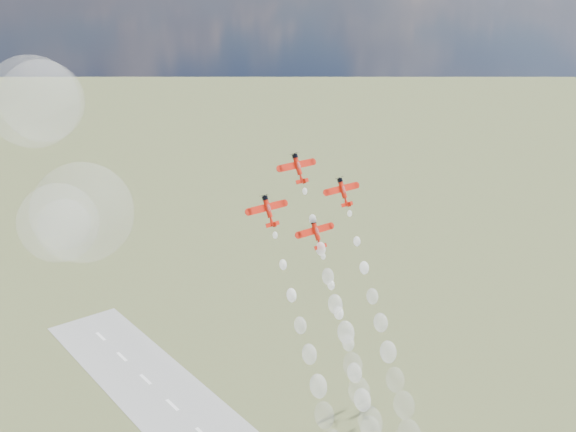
{
  "coord_description": "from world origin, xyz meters",
  "views": [
    {
      "loc": [
        -90.71,
        -109.74,
        139.57
      ],
      "look_at": [
        4.83,
        11.46,
        84.75
      ],
      "focal_mm": 42.0,
      "sensor_mm": 36.0,
      "label": 1
    }
  ],
  "objects_px": {
    "plane_left": "(268,210)",
    "plane_slot": "(316,233)",
    "plane_lead": "(298,168)",
    "plane_right": "(343,191)"
  },
  "relations": [
    {
      "from": "plane_lead",
      "to": "plane_right",
      "type": "height_order",
      "value": "plane_lead"
    },
    {
      "from": "plane_right",
      "to": "plane_slot",
      "type": "xyz_separation_m",
      "value": [
        -12.01,
        -3.65,
        -7.57
      ]
    },
    {
      "from": "plane_right",
      "to": "plane_slot",
      "type": "relative_size",
      "value": 1.0
    },
    {
      "from": "plane_left",
      "to": "plane_slot",
      "type": "height_order",
      "value": "plane_left"
    },
    {
      "from": "plane_lead",
      "to": "plane_left",
      "type": "xyz_separation_m",
      "value": [
        -12.01,
        -3.65,
        -7.57
      ]
    },
    {
      "from": "plane_lead",
      "to": "plane_right",
      "type": "xyz_separation_m",
      "value": [
        12.01,
        -3.65,
        -7.57
      ]
    },
    {
      "from": "plane_lead",
      "to": "plane_right",
      "type": "bearing_deg",
      "value": -16.93
    },
    {
      "from": "plane_left",
      "to": "plane_right",
      "type": "relative_size",
      "value": 1.0
    },
    {
      "from": "plane_lead",
      "to": "plane_left",
      "type": "distance_m",
      "value": 14.65
    },
    {
      "from": "plane_slot",
      "to": "plane_lead",
      "type": "bearing_deg",
      "value": 90.0
    }
  ]
}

